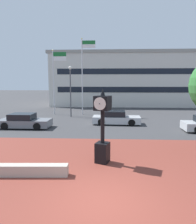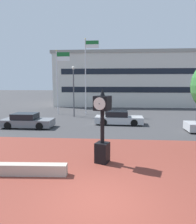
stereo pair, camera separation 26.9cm
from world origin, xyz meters
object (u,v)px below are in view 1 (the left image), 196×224
at_px(street_lamp_post, 70,86).
at_px(street_clock, 103,128).
at_px(car_street_far, 24,121).
at_px(flagpole_secondary, 83,71).
at_px(flagpole_primary, 55,76).
at_px(car_street_near, 116,118).
at_px(civic_building, 135,80).

bearing_deg(street_lamp_post, street_clock, -73.30).
xyz_separation_m(car_street_far, flagpole_secondary, (4.39, 7.95, 4.87)).
bearing_deg(flagpole_primary, street_lamp_post, -40.64).
height_order(car_street_far, flagpole_primary, flagpole_primary).
distance_m(street_clock, car_street_far, 10.55).
bearing_deg(flagpole_primary, street_clock, -67.85).
xyz_separation_m(car_street_near, flagpole_primary, (-7.37, 5.89, 4.25)).
relative_size(car_street_near, flagpole_secondary, 0.50).
distance_m(street_clock, flagpole_primary, 17.09).
relative_size(car_street_far, flagpole_primary, 0.57).
height_order(car_street_near, flagpole_primary, flagpole_primary).
bearing_deg(flagpole_secondary, car_street_near, -57.03).
bearing_deg(flagpole_secondary, civic_building, 60.24).
bearing_deg(flagpole_primary, civic_building, 50.50).
bearing_deg(car_street_far, street_clock, 43.76).
relative_size(car_street_far, flagpole_secondary, 0.49).
bearing_deg(car_street_far, street_lamp_post, 153.30).
height_order(street_clock, flagpole_secondary, flagpole_secondary).
distance_m(flagpole_secondary, street_lamp_post, 2.95).
relative_size(flagpole_secondary, civic_building, 0.31).
height_order(street_clock, civic_building, civic_building).
xyz_separation_m(car_street_far, flagpole_primary, (0.84, 7.95, 4.25)).
distance_m(flagpole_secondary, civic_building, 16.20).
xyz_separation_m(flagpole_primary, civic_building, (11.57, 14.04, -0.24)).
bearing_deg(flagpole_secondary, car_street_far, -118.90).
bearing_deg(street_clock, flagpole_secondary, 120.07).
distance_m(civic_building, street_lamp_post, 18.52).
relative_size(flagpole_primary, civic_building, 0.27).
xyz_separation_m(street_clock, civic_building, (5.23, 29.62, 2.80)).
height_order(street_clock, street_lamp_post, street_lamp_post).
relative_size(car_street_far, street_lamp_post, 0.78).
bearing_deg(car_street_far, civic_building, 151.02).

